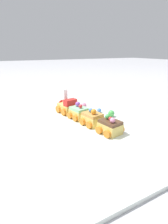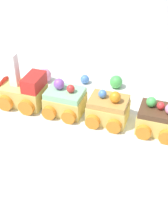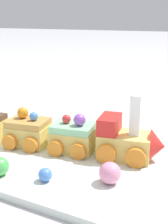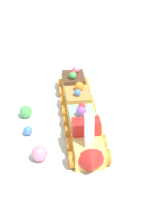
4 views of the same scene
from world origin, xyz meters
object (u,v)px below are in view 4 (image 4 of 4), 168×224
Objects in this scene: cake_car_chocolate at (73,83)px; cake_train_locomotive at (87,148)px; cake_car_mint at (81,122)px; gumball_blue at (27,131)px; cake_car_caramel at (77,102)px; gumball_green at (25,112)px; gumball_pink at (38,154)px.

cake_train_locomotive is at bearing -0.02° from cake_car_chocolate.
gumball_blue is at bearing -90.81° from cake_car_mint.
cake_train_locomotive is 0.28m from cake_car_chocolate.
cake_train_locomotive is 0.16m from gumball_blue.
gumball_green is at bearing -83.15° from cake_car_caramel.
cake_car_chocolate is at bearing 141.72° from gumball_green.
cake_car_chocolate is at bearing 156.97° from gumball_blue.
cake_train_locomotive is at bearing 45.22° from gumball_green.
gumball_pink reaches higher than gumball_blue.
cake_car_mint is 1.00× the size of cake_car_chocolate.
cake_car_caramel is 0.12m from gumball_green.
gumball_pink is (0.10, -0.08, -0.01)m from cake_car_mint.
gumball_green is (-0.15, -0.15, -0.01)m from cake_train_locomotive.
cake_car_caramel reaches higher than gumball_green.
cake_car_mint is at bearing 99.17° from gumball_blue.
gumball_blue is at bearing -33.00° from cake_car_chocolate.
gumball_pink reaches higher than gumball_green.
cake_car_chocolate is (-0.28, -0.05, -0.00)m from cake_train_locomotive.
cake_car_mint is 3.08× the size of gumball_green.
cake_train_locomotive reaches higher than gumball_pink.
cake_train_locomotive reaches higher than cake_car_caramel.
cake_train_locomotive is at bearing 93.89° from gumball_pink.
cake_car_chocolate is 0.29m from gumball_pink.
cake_car_mint is 2.77× the size of gumball_pink.
cake_car_caramel is at bearing 0.04° from cake_car_chocolate.
gumball_pink is at bearing -28.19° from cake_car_caramel.
cake_car_mint reaches higher than gumball_green.
cake_car_mint reaches higher than gumball_pink.
cake_train_locomotive is 5.76× the size of gumball_blue.
cake_car_chocolate is 0.16m from gumball_green.
cake_train_locomotive is 1.32× the size of cake_car_mint.
cake_car_chocolate is at bearing -179.96° from cake_car_caramel.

